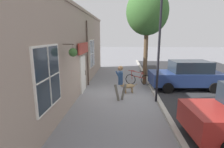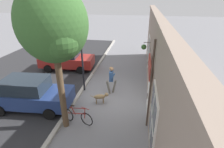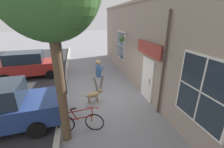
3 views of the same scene
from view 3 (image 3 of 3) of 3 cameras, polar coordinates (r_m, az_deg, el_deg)
name	(u,v)px [view 3 (image 3 of 3)]	position (r m, az deg, el deg)	size (l,w,h in m)	color
ground_plane	(102,96)	(8.06, -3.85, -8.20)	(90.00, 90.00, 0.00)	gray
storefront_facade	(146,49)	(7.92, 12.88, 9.35)	(0.95, 18.00, 4.79)	gray
pedestrian_walking	(98,72)	(8.18, -5.20, 0.61)	(0.65, 0.55, 1.79)	#6B665B
dog_on_leash	(94,94)	(7.34, -6.78, -7.72)	(1.04, 0.47, 0.64)	#997A51
leaning_bicycle	(80,122)	(5.76, -12.09, -17.31)	(1.70, 0.46, 1.00)	black
parked_car_nearest_curb	(29,65)	(11.74, -29.20, 3.15)	(4.41, 2.15, 1.75)	maroon
street_lamp	(58,26)	(7.72, -19.83, 16.80)	(0.32, 0.32, 5.48)	black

